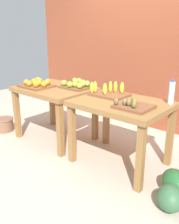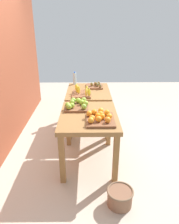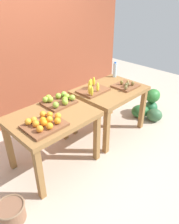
# 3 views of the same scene
# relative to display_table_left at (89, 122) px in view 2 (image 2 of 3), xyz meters

# --- Properties ---
(ground_plane) EXTENTS (8.00, 8.00, 0.00)m
(ground_plane) POSITION_rel_display_table_left_xyz_m (0.56, 0.00, -0.66)
(ground_plane) COLOR #BCAD9A
(display_table_left) EXTENTS (1.04, 0.80, 0.77)m
(display_table_left) POSITION_rel_display_table_left_xyz_m (0.00, 0.00, 0.00)
(display_table_left) COLOR olive
(display_table_left) RESTS_ON ground_plane
(display_table_right) EXTENTS (1.04, 0.80, 0.77)m
(display_table_right) POSITION_rel_display_table_left_xyz_m (1.12, 0.00, 0.00)
(display_table_right) COLOR olive
(display_table_right) RESTS_ON ground_plane
(orange_bin) EXTENTS (0.45, 0.38, 0.11)m
(orange_bin) POSITION_rel_display_table_left_xyz_m (-0.20, -0.14, 0.16)
(orange_bin) COLOR brown
(orange_bin) RESTS_ON display_table_left
(apple_bin) EXTENTS (0.41, 0.35, 0.11)m
(apple_bin) POSITION_rel_display_table_left_xyz_m (0.26, 0.18, 0.16)
(apple_bin) COLOR brown
(apple_bin) RESTS_ON display_table_left
(banana_crate) EXTENTS (0.44, 0.32, 0.17)m
(banana_crate) POSITION_rel_display_table_left_xyz_m (0.85, 0.11, 0.15)
(banana_crate) COLOR brown
(banana_crate) RESTS_ON display_table_right
(kiwi_bin) EXTENTS (0.36, 0.32, 0.10)m
(kiwi_bin) POSITION_rel_display_table_left_xyz_m (1.34, -0.13, 0.14)
(kiwi_bin) COLOR brown
(kiwi_bin) RESTS_ON display_table_right
(water_bottle) EXTENTS (0.06, 0.06, 0.26)m
(water_bottle) POSITION_rel_display_table_left_xyz_m (1.57, 0.28, 0.24)
(water_bottle) COLOR silver
(water_bottle) RESTS_ON display_table_right
(watermelon_pile) EXTENTS (0.66, 0.64, 0.50)m
(watermelon_pile) POSITION_rel_display_table_left_xyz_m (2.02, -0.23, -0.47)
(watermelon_pile) COLOR #25653C
(watermelon_pile) RESTS_ON ground_plane
(wicker_basket) EXTENTS (0.31, 0.31, 0.21)m
(wicker_basket) POSITION_rel_display_table_left_xyz_m (-0.85, -0.35, -0.54)
(wicker_basket) COLOR brown
(wicker_basket) RESTS_ON ground_plane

